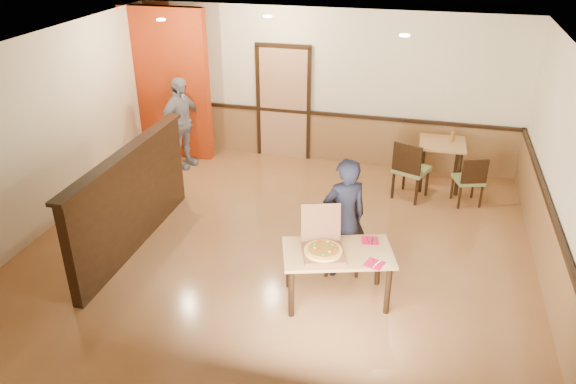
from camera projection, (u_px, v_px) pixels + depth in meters
The scene contains 27 objects.
floor at pixel (276, 256), 7.77m from camera, with size 7.00×7.00×0.00m, color #A66E40.
ceiling at pixel (274, 53), 6.51m from camera, with size 7.00×7.00×0.00m, color black.
wall_back at pixel (327, 88), 10.17m from camera, with size 7.00×7.00×0.00m, color beige.
wall_left at pixel (36, 138), 7.91m from camera, with size 7.00×7.00×0.00m, color beige.
wall_right at pixel (572, 194), 6.36m from camera, with size 7.00×7.00×0.00m, color beige.
wainscot_back at pixel (325, 137), 10.57m from camera, with size 7.00×0.04×0.90m, color olive.
chair_rail_back at pixel (325, 114), 10.34m from camera, with size 7.00×0.06×0.06m, color black.
wainscot_right at pixel (551, 263), 6.80m from camera, with size 0.04×7.00×0.90m, color olive.
chair_rail_right at pixel (558, 230), 6.59m from camera, with size 0.06×7.00×0.06m, color black.
back_door at pixel (284, 103), 10.47m from camera, with size 0.90×0.06×2.10m, color tan.
booth_partition at pixel (132, 198), 7.71m from camera, with size 0.20×3.10×1.44m.
red_accent_panel at pixel (168, 84), 10.37m from camera, with size 1.60×0.20×2.78m, color #A12D0B.
spot_a at pixel (161, 20), 8.58m from camera, with size 0.14×0.14×0.02m, color #FFF7B2.
spot_b at pixel (268, 16), 8.86m from camera, with size 0.14×0.14×0.02m, color #FFF7B2.
spot_c at pixel (405, 35), 7.50m from camera, with size 0.14×0.14×0.02m, color #FFF7B2.
main_table at pixel (338, 259), 6.64m from camera, with size 1.45×1.08×0.69m.
diner_chair at pixel (342, 231), 7.33m from camera, with size 0.56×0.56×0.96m.
side_chair_left at pixel (410, 168), 9.06m from camera, with size 0.65×0.65×1.01m.
side_chair_right at pixel (470, 179), 8.90m from camera, with size 0.54×0.54×0.85m.
side_table at pixel (441, 152), 9.46m from camera, with size 0.77×0.77×0.81m.
diner at pixel (344, 218), 7.06m from camera, with size 0.59×0.39×1.62m, color black.
passerby at pixel (181, 123), 10.12m from camera, with size 0.99×0.41×1.68m, color gray.
pizza_box at pixel (323, 247), 6.56m from camera, with size 0.62×0.68×0.50m.
pizza at pixel (323, 251), 6.52m from camera, with size 0.45×0.45×0.03m, color #E7AD54.
napkin_near at pixel (374, 264), 6.36m from camera, with size 0.25×0.25×0.01m.
napkin_far at pixel (370, 241), 6.81m from camera, with size 0.24×0.24×0.01m.
condiment at pixel (452, 136), 9.40m from camera, with size 0.06×0.06×0.16m, color brown.
Camera 1 is at (1.78, -6.30, 4.28)m, focal length 35.00 mm.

